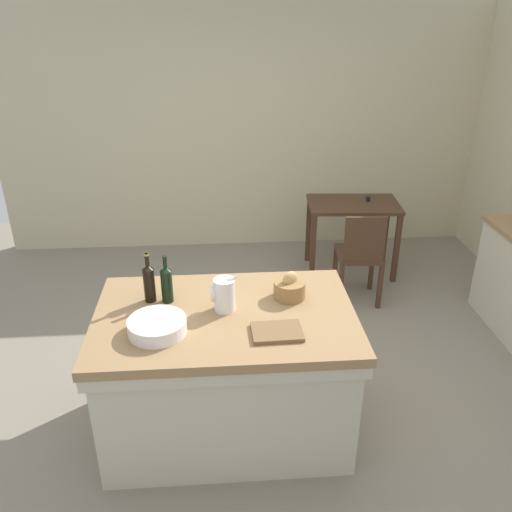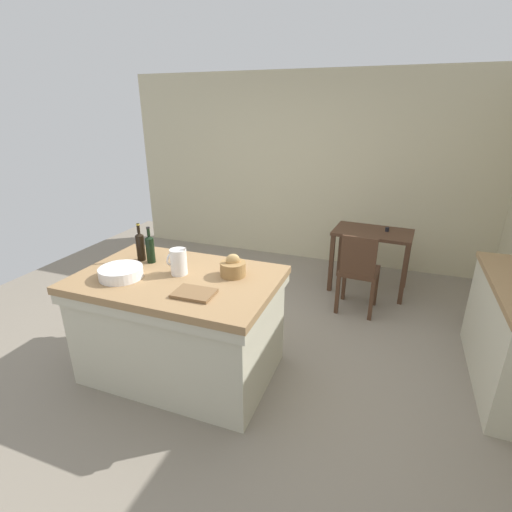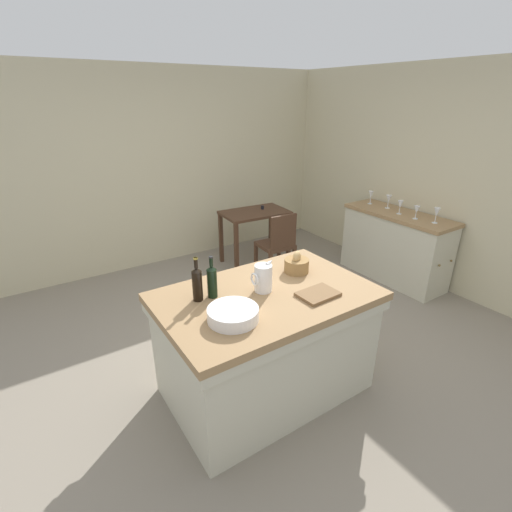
# 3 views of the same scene
# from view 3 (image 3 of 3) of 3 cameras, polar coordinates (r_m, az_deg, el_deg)

# --- Properties ---
(ground_plane) EXTENTS (6.76, 6.76, 0.00)m
(ground_plane) POSITION_cam_3_polar(r_m,az_deg,el_deg) (3.70, 1.43, -13.82)
(ground_plane) COLOR gray
(wall_back) EXTENTS (5.32, 0.12, 2.60)m
(wall_back) POSITION_cam_3_polar(r_m,az_deg,el_deg) (5.37, -14.84, 12.52)
(wall_back) COLOR beige
(wall_back) RESTS_ON ground
(wall_right) EXTENTS (0.12, 5.20, 2.60)m
(wall_right) POSITION_cam_3_polar(r_m,az_deg,el_deg) (5.02, 27.19, 10.05)
(wall_right) COLOR beige
(wall_right) RESTS_ON ground
(island_table) EXTENTS (1.58, 1.03, 0.89)m
(island_table) POSITION_cam_3_polar(r_m,az_deg,el_deg) (2.99, 1.51, -12.57)
(island_table) COLOR #99754C
(island_table) RESTS_ON ground
(side_cabinet) EXTENTS (0.52, 1.39, 0.89)m
(side_cabinet) POSITION_cam_3_polar(r_m,az_deg,el_deg) (5.14, 20.34, 1.43)
(side_cabinet) COLOR #99754C
(side_cabinet) RESTS_ON ground
(writing_desk) EXTENTS (0.94, 0.62, 0.81)m
(writing_desk) POSITION_cam_3_polar(r_m,az_deg,el_deg) (5.24, -0.17, 5.48)
(writing_desk) COLOR #472D1E
(writing_desk) RESTS_ON ground
(wooden_chair) EXTENTS (0.42, 0.42, 0.91)m
(wooden_chair) POSITION_cam_3_polar(r_m,az_deg,el_deg) (4.75, 3.31, 1.80)
(wooden_chair) COLOR #472D1E
(wooden_chair) RESTS_ON ground
(pitcher) EXTENTS (0.17, 0.13, 0.25)m
(pitcher) POSITION_cam_3_polar(r_m,az_deg,el_deg) (2.75, 1.09, -3.33)
(pitcher) COLOR white
(pitcher) RESTS_ON island_table
(wash_bowl) EXTENTS (0.33, 0.33, 0.08)m
(wash_bowl) POSITION_cam_3_polar(r_m,az_deg,el_deg) (2.44, -3.52, -8.84)
(wash_bowl) COLOR white
(wash_bowl) RESTS_ON island_table
(bread_basket) EXTENTS (0.20, 0.20, 0.18)m
(bread_basket) POSITION_cam_3_polar(r_m,az_deg,el_deg) (3.08, 6.18, -1.29)
(bread_basket) COLOR olive
(bread_basket) RESTS_ON island_table
(cutting_board) EXTENTS (0.29, 0.21, 0.02)m
(cutting_board) POSITION_cam_3_polar(r_m,az_deg,el_deg) (2.76, 9.40, -5.75)
(cutting_board) COLOR brown
(cutting_board) RESTS_ON island_table
(wine_bottle_dark) EXTENTS (0.07, 0.07, 0.31)m
(wine_bottle_dark) POSITION_cam_3_polar(r_m,az_deg,el_deg) (2.68, -6.70, -3.75)
(wine_bottle_dark) COLOR black
(wine_bottle_dark) RESTS_ON island_table
(wine_bottle_amber) EXTENTS (0.07, 0.07, 0.33)m
(wine_bottle_amber) POSITION_cam_3_polar(r_m,az_deg,el_deg) (2.65, -8.93, -4.11)
(wine_bottle_amber) COLOR black
(wine_bottle_amber) RESTS_ON island_table
(wine_glass_far_left) EXTENTS (0.07, 0.07, 0.18)m
(wine_glass_far_left) POSITION_cam_3_polar(r_m,az_deg,el_deg) (4.73, 25.76, 5.97)
(wine_glass_far_left) COLOR white
(wine_glass_far_left) RESTS_ON side_cabinet
(wine_glass_left) EXTENTS (0.07, 0.07, 0.16)m
(wine_glass_left) POSITION_cam_3_polar(r_m,az_deg,el_deg) (4.80, 23.23, 6.45)
(wine_glass_left) COLOR white
(wine_glass_left) RESTS_ON side_cabinet
(wine_glass_middle) EXTENTS (0.07, 0.07, 0.17)m
(wine_glass_middle) POSITION_cam_3_polar(r_m,az_deg,el_deg) (4.93, 21.08, 7.28)
(wine_glass_middle) COLOR white
(wine_glass_middle) RESTS_ON side_cabinet
(wine_glass_right) EXTENTS (0.07, 0.07, 0.17)m
(wine_glass_right) POSITION_cam_3_polar(r_m,az_deg,el_deg) (5.15, 19.51, 8.14)
(wine_glass_right) COLOR white
(wine_glass_right) RESTS_ON side_cabinet
(wine_glass_far_right) EXTENTS (0.07, 0.07, 0.17)m
(wine_glass_far_right) POSITION_cam_3_polar(r_m,az_deg,el_deg) (5.29, 17.07, 8.83)
(wine_glass_far_right) COLOR white
(wine_glass_far_right) RESTS_ON side_cabinet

